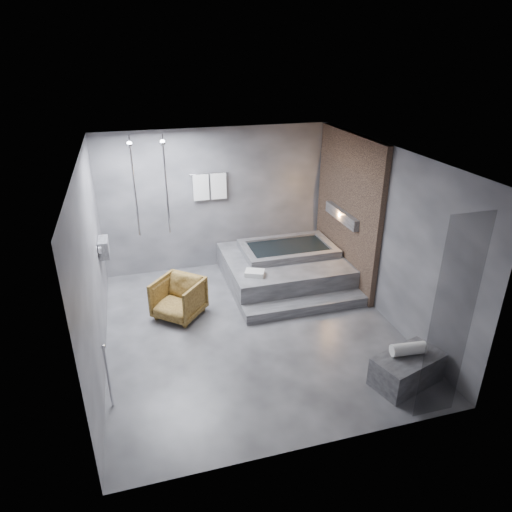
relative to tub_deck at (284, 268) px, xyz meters
name	(u,v)px	position (x,y,z in m)	size (l,w,h in m)	color
room	(271,221)	(-0.65, -1.21, 1.48)	(5.00, 5.04, 2.82)	#323235
tub_deck	(284,268)	(0.00, 0.00, 0.00)	(2.20, 2.00, 0.50)	#38383B
tub_step	(306,306)	(0.00, -1.18, -0.16)	(2.20, 0.36, 0.18)	#38383B
concrete_bench	(407,369)	(0.62, -3.27, -0.04)	(0.94, 0.52, 0.42)	#303032
driftwood_chair	(179,298)	(-2.11, -0.74, 0.09)	(0.72, 0.74, 0.67)	#442F11
rolled_towel	(408,349)	(0.63, -3.22, 0.26)	(0.17, 0.17, 0.47)	white
deck_towel	(255,273)	(-0.75, -0.60, 0.29)	(0.33, 0.24, 0.09)	silver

